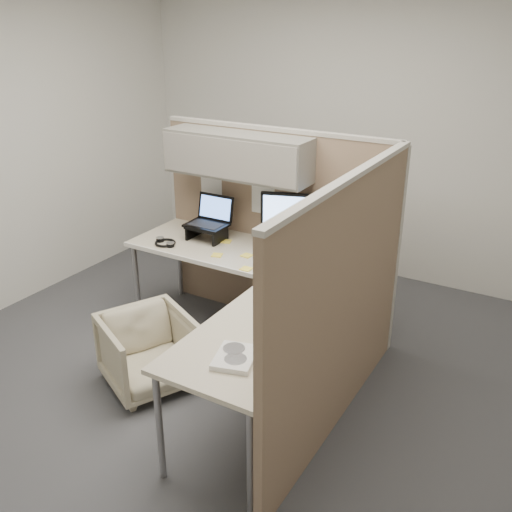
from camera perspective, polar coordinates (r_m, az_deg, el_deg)
The scene contains 20 objects.
ground at distance 4.28m, azimuth -2.90°, elevation -11.40°, with size 4.50×4.50×0.00m, color #3D3D42.
partition_back at distance 4.55m, azimuth 0.24°, elevation 6.14°, with size 2.00×0.36×1.63m.
partition_right at distance 3.46m, azimuth 8.86°, elevation -4.90°, with size 0.07×2.03×1.63m.
desk at distance 3.97m, azimuth -0.60°, elevation -2.84°, with size 2.00×1.98×0.73m.
office_chair at distance 4.06m, azimuth -10.73°, elevation -9.04°, with size 0.57×0.53×0.59m, color beige.
monitor_left at distance 4.31m, azimuth 3.38°, elevation 3.85°, with size 0.43×0.20×0.47m.
monitor_right at distance 4.02m, azimuth 8.48°, elevation 2.14°, with size 0.33×0.34×0.47m.
laptop_station at distance 4.63m, azimuth -4.75°, elevation 3.29°, with size 0.33×0.28×0.34m.
keyboard at distance 4.06m, azimuth 3.07°, elevation -1.44°, with size 0.46×0.15×0.02m, color black.
mouse at distance 3.88m, azimuth 5.75°, elevation -2.60°, with size 0.11×0.07×0.04m, color black.
travel_mug at distance 4.17m, azimuth 6.17°, elevation 0.16°, with size 0.07×0.07×0.16m.
soda_can_green at distance 3.85m, azimuth 8.81°, elevation -2.30°, with size 0.07×0.07×0.12m, color #B21E1E.
soda_can_silver at distance 4.06m, azimuth 8.01°, elevation -0.86°, with size 0.07×0.07×0.12m, color #268C1E.
sticky_note_c at distance 4.59m, azimuth -3.00°, elevation 1.47°, with size 0.08×0.08×0.01m, color yellow.
sticky_note_b at distance 4.09m, azimuth -1.00°, elevation -1.30°, with size 0.08×0.08×0.01m, color yellow.
sticky_note_a at distance 4.34m, azimuth -3.92°, elevation 0.09°, with size 0.08×0.08×0.01m, color yellow.
sticky_note_d at distance 4.32m, azimuth -0.92°, elevation 0.05°, with size 0.08×0.08×0.01m, color yellow.
headphones at distance 4.59m, azimuth -9.07°, elevation 1.33°, with size 0.21×0.21×0.03m.
paper_stack at distance 3.07m, azimuth -2.08°, elevation -10.09°, with size 0.27×0.31×0.03m.
desk_clock at distance 3.40m, azimuth 3.29°, elevation -5.95°, with size 0.09×0.09×0.09m.
Camera 1 is at (1.97, -2.94, 2.43)m, focal length 40.00 mm.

